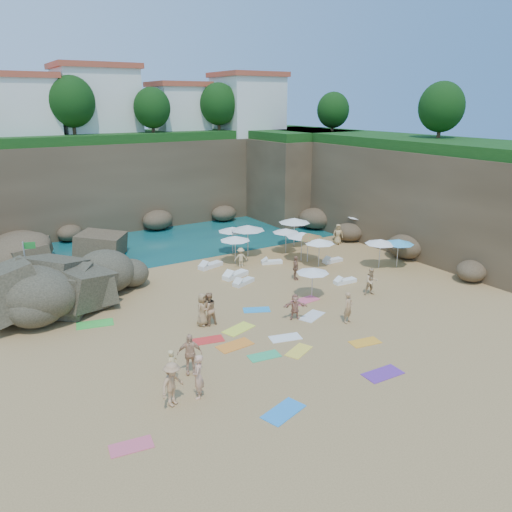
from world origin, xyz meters
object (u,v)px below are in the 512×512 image
person_stand_2 (241,258)px  person_stand_5 (123,270)px  person_stand_3 (296,268)px  parasol_0 (232,229)px  rock_outcrop (75,299)px  person_stand_1 (209,309)px  person_stand_4 (338,234)px  flag_pole (28,262)px  person_stand_0 (173,366)px  parasol_2 (320,241)px  parasol_1 (248,228)px  lounger_0 (211,266)px  person_stand_6 (198,376)px

person_stand_2 → person_stand_5: 8.39m
person_stand_3 → parasol_0: bearing=33.4°
rock_outcrop → person_stand_1: (5.35, -7.68, 0.94)m
person_stand_2 → person_stand_3: size_ratio=0.89×
person_stand_4 → person_stand_5: size_ratio=1.09×
flag_pole → parasol_0: 15.28m
flag_pole → person_stand_1: size_ratio=1.95×
person_stand_3 → person_stand_4: 9.77m
person_stand_2 → person_stand_4: bearing=-154.6°
person_stand_0 → person_stand_4: 24.15m
flag_pole → parasol_2: size_ratio=1.65×
flag_pole → person_stand_3: size_ratio=2.18×
person_stand_2 → person_stand_5: bearing=8.7°
parasol_0 → person_stand_0: (-11.55, -15.29, -1.25)m
parasol_1 → person_stand_3: parasol_1 is taller
person_stand_2 → person_stand_4: 10.15m
rock_outcrop → person_stand_4: 21.89m
lounger_0 → person_stand_5: 6.39m
rock_outcrop → parasol_0: size_ratio=3.44×
parasol_0 → person_stand_4: 9.26m
parasol_0 → person_stand_0: size_ratio=1.53×
person_stand_6 → parasol_1: bearing=173.8°
parasol_2 → person_stand_4: 6.44m
rock_outcrop → parasol_2: bearing=-9.8°
flag_pole → lounger_0: 12.25m
flag_pole → person_stand_1: 11.98m
person_stand_0 → person_stand_4: bearing=4.8°
parasol_1 → person_stand_5: size_ratio=1.65×
person_stand_0 → person_stand_2: size_ratio=1.01×
person_stand_0 → rock_outcrop: bearing=69.3°
person_stand_2 → parasol_2: bearing=170.6°
person_stand_4 → person_stand_6: person_stand_6 is taller
rock_outcrop → parasol_2: 17.12m
lounger_0 → person_stand_6: bearing=-134.0°
person_stand_1 → person_stand_5: person_stand_1 is taller
parasol_1 → person_stand_0: 18.66m
lounger_0 → person_stand_1: 9.84m
parasol_0 → person_stand_6: size_ratio=1.21×
parasol_0 → person_stand_5: parasol_0 is taller
rock_outcrop → person_stand_0: size_ratio=5.27×
parasol_1 → person_stand_4: (8.22, -1.14, -1.42)m
flag_pole → person_stand_2: 14.13m
parasol_2 → lounger_0: size_ratio=1.16×
lounger_0 → person_stand_6: (-7.99, -14.70, 0.80)m
parasol_1 → person_stand_6: 19.65m
lounger_0 → person_stand_6: person_stand_6 is taller
person_stand_1 → person_stand_4: person_stand_1 is taller
lounger_0 → person_stand_4: size_ratio=1.09×
parasol_2 → lounger_0: (-6.90, 3.95, -1.78)m
parasol_2 → parasol_0: bearing=121.4°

